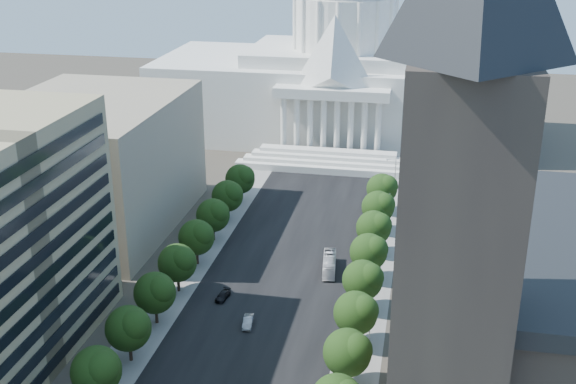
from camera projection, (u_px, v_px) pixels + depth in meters
The scene contains 28 objects.
road_asphalt at pixel (286, 259), 155.31m from camera, with size 30.00×260.00×0.01m, color black.
sidewalk_left at pixel (202, 251), 158.73m from camera, with size 8.00×260.00×0.02m, color gray.
sidewalk_right at pixel (375, 266), 151.88m from camera, with size 8.00×260.00×0.02m, color gray.
capitol at pixel (343, 75), 234.79m from camera, with size 120.00×56.00×73.00m.
office_block_left_far at pixel (92, 164), 167.65m from camera, with size 38.00×52.00×30.00m, color gray.
romanesque_right at pixel (566, 338), 86.21m from camera, with size 49.10×51.50×83.50m.
tree_l_c at pixel (98, 370), 106.60m from camera, with size 7.79×7.60×9.97m.
tree_l_d at pixel (130, 328), 117.57m from camera, with size 7.79×7.60×9.97m.
tree_l_e at pixel (156, 292), 128.54m from camera, with size 7.79×7.60×9.97m.
tree_l_f at pixel (178, 262), 139.51m from camera, with size 7.79×7.60×9.97m.
tree_l_g at pixel (198, 237), 150.48m from camera, with size 7.79×7.60×9.97m.
tree_l_h at pixel (214, 214), 161.45m from camera, with size 7.79×7.60×9.97m.
tree_l_i at pixel (228, 195), 172.42m from camera, with size 7.79×7.60×9.97m.
tree_l_j at pixel (241, 178), 183.39m from camera, with size 7.79×7.60×9.97m.
tree_r_d at pixel (349, 352), 111.09m from camera, with size 7.79×7.60×9.97m.
tree_r_e at pixel (357, 312), 122.06m from camera, with size 7.79×7.60×9.97m.
tree_r_f at pixel (364, 279), 133.03m from camera, with size 7.79×7.60×9.97m.
tree_r_g at pixel (370, 251), 144.00m from camera, with size 7.79×7.60×9.97m.
tree_r_h at pixel (375, 227), 154.97m from camera, with size 7.79×7.60×9.97m.
tree_r_i at pixel (379, 206), 165.94m from camera, with size 7.79×7.60×9.97m.
tree_r_j at pixel (383, 188), 176.91m from camera, with size 7.79×7.60×9.97m.
streetlight_c at pixel (367, 316), 122.18m from camera, with size 2.61×0.44×9.00m.
streetlight_d at pixel (378, 252), 145.03m from camera, with size 2.61×0.44×9.00m.
streetlight_e at pixel (387, 206), 167.89m from camera, with size 2.61×0.44×9.00m.
streetlight_f at pixel (393, 171), 190.74m from camera, with size 2.61×0.44×9.00m.
car_silver at pixel (248, 322), 129.93m from camera, with size 1.66×4.76×1.57m, color #929399.
car_dark_b at pixel (223, 296), 138.92m from camera, with size 1.86×4.57×1.33m, color black.
city_bus at pixel (329, 264), 149.58m from camera, with size 2.53×10.81×3.01m, color silver.
Camera 1 is at (27.35, -46.79, 69.77)m, focal length 45.00 mm.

